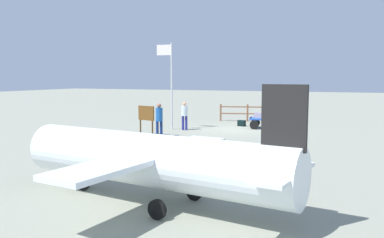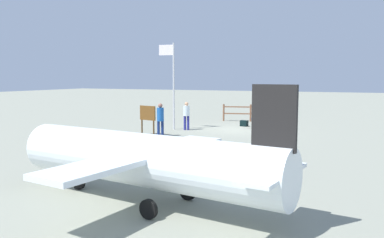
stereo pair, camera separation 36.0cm
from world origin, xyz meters
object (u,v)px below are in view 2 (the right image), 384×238
luggage_cart (269,121)px  suitcase_grey (261,115)px  worker_trailing (160,117)px  flagpole (172,78)px  worker_lead (186,114)px  suitcase_dark (244,123)px  airplane_near (136,158)px  signboard (148,116)px

luggage_cart → suitcase_grey: suitcase_grey is taller
worker_trailing → flagpole: 3.51m
worker_lead → flagpole: size_ratio=0.32×
suitcase_grey → worker_lead: 4.47m
suitcase_grey → suitcase_dark: suitcase_grey is taller
luggage_cart → flagpole: 6.21m
suitcase_grey → worker_lead: (3.74, 2.43, 0.16)m
airplane_near → flagpole: bearing=-67.0°
luggage_cart → flagpole: flagpole is taller
airplane_near → signboard: (5.37, -9.80, -0.06)m
airplane_near → flagpole: size_ratio=1.63×
worker_lead → signboard: (1.00, 2.66, 0.08)m
luggage_cart → suitcase_grey: size_ratio=3.83×
airplane_near → worker_lead: bearing=-70.7°
luggage_cart → suitcase_dark: bearing=-16.2°
flagpole → airplane_near: bearing=113.0°
worker_trailing → airplane_near: size_ratio=0.21×
airplane_near → flagpole: flagpole is taller
airplane_near → signboard: airplane_near is taller
suitcase_dark → worker_lead: size_ratio=0.31×
suitcase_dark → airplane_near: 15.58m
luggage_cart → signboard: signboard is taller
luggage_cart → flagpole: bearing=26.4°
suitcase_dark → worker_lead: worker_lead is taller
worker_lead → flagpole: flagpole is taller
worker_lead → signboard: worker_lead is taller
worker_lead → airplane_near: bearing=109.3°
suitcase_grey → worker_lead: size_ratio=0.34×
suitcase_grey → signboard: (4.75, 5.09, 0.24)m
flagpole → suitcase_grey: bearing=-152.3°
worker_lead → worker_trailing: size_ratio=0.95×
worker_trailing → signboard: (0.83, -0.14, 0.03)m
suitcase_dark → flagpole: flagpole is taller
luggage_cart → signboard: size_ratio=1.37×
suitcase_dark → signboard: size_ratio=0.33×
airplane_near → signboard: size_ratio=5.24×
suitcase_dark → worker_lead: bearing=49.6°
suitcase_dark → airplane_near: airplane_near is taller
worker_lead → worker_trailing: (0.17, 2.81, 0.05)m
luggage_cart → suitcase_dark: 1.72m
luggage_cart → airplane_near: airplane_near is taller
suitcase_dark → worker_trailing: bearing=64.9°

